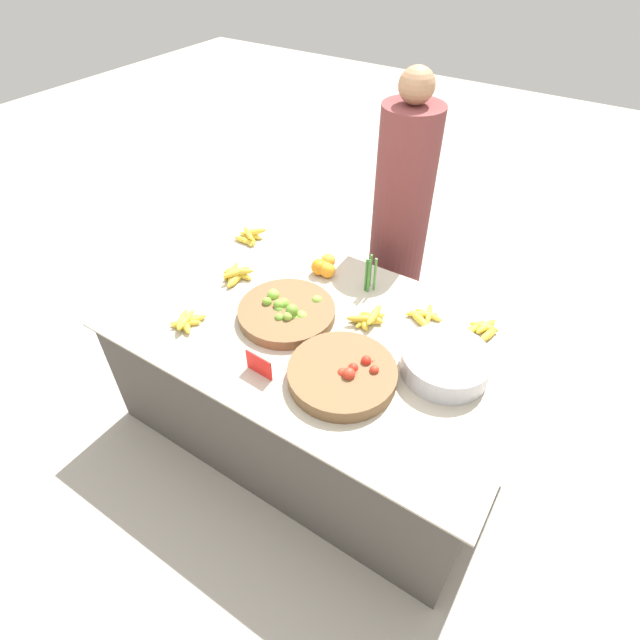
{
  "coord_description": "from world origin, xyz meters",
  "views": [
    {
      "loc": [
        0.88,
        -1.36,
        2.16
      ],
      "look_at": [
        0.0,
        0.0,
        0.71
      ],
      "focal_mm": 28.0,
      "sensor_mm": 36.0,
      "label": 1
    }
  ],
  "objects_px": {
    "metal_bowl": "(445,363)",
    "tomato_basket": "(343,374)",
    "lime_bowl": "(287,312)",
    "price_sign": "(259,365)",
    "vendor_person": "(399,228)"
  },
  "relations": [
    {
      "from": "price_sign",
      "to": "vendor_person",
      "type": "relative_size",
      "value": 0.08
    },
    {
      "from": "vendor_person",
      "to": "metal_bowl",
      "type": "bearing_deg",
      "value": -53.4
    },
    {
      "from": "metal_bowl",
      "to": "price_sign",
      "type": "bearing_deg",
      "value": -146.01
    },
    {
      "from": "lime_bowl",
      "to": "metal_bowl",
      "type": "relative_size",
      "value": 1.24
    },
    {
      "from": "metal_bowl",
      "to": "tomato_basket",
      "type": "bearing_deg",
      "value": -140.69
    },
    {
      "from": "lime_bowl",
      "to": "vendor_person",
      "type": "relative_size",
      "value": 0.29
    },
    {
      "from": "lime_bowl",
      "to": "metal_bowl",
      "type": "height_order",
      "value": "same"
    },
    {
      "from": "lime_bowl",
      "to": "price_sign",
      "type": "relative_size",
      "value": 3.41
    },
    {
      "from": "lime_bowl",
      "to": "vendor_person",
      "type": "distance_m",
      "value": 0.9
    },
    {
      "from": "tomato_basket",
      "to": "price_sign",
      "type": "distance_m",
      "value": 0.34
    },
    {
      "from": "vendor_person",
      "to": "price_sign",
      "type": "bearing_deg",
      "value": -90.49
    },
    {
      "from": "lime_bowl",
      "to": "tomato_basket",
      "type": "bearing_deg",
      "value": -24.55
    },
    {
      "from": "price_sign",
      "to": "vendor_person",
      "type": "xyz_separation_m",
      "value": [
        0.01,
        1.23,
        0.0
      ]
    },
    {
      "from": "metal_bowl",
      "to": "vendor_person",
      "type": "height_order",
      "value": "vendor_person"
    },
    {
      "from": "lime_bowl",
      "to": "metal_bowl",
      "type": "distance_m",
      "value": 0.73
    }
  ]
}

